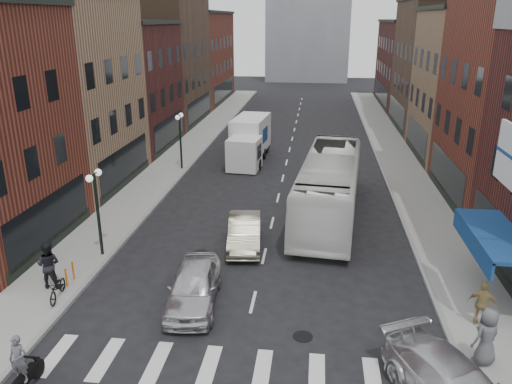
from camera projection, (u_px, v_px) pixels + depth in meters
ground at (250, 316)px, 18.45m from camera, size 160.00×160.00×0.00m
sidewalk_left at (182, 155)px, 40.03m from camera, size 3.00×74.00×0.15m
sidewalk_right at (399, 162)px, 38.06m from camera, size 3.00×74.00×0.15m
curb_left at (200, 156)px, 39.88m from camera, size 0.20×74.00×0.16m
curb_right at (378, 162)px, 38.25m from camera, size 0.20×74.00×0.16m
crosswalk_stripes at (237, 370)px, 15.64m from camera, size 12.00×2.20×0.01m
bldg_left_mid_a at (43, 90)px, 31.28m from camera, size 10.30×10.20×12.30m
bldg_left_mid_b at (108, 86)px, 40.98m from camera, size 10.30×10.20×10.30m
bldg_left_far_a at (150, 57)px, 50.79m from camera, size 10.30×12.20×13.30m
bldg_left_far_b at (185, 57)px, 64.24m from camera, size 10.30×16.20×11.30m
bldg_right_mid_b at (490, 86)px, 37.34m from camera, size 10.30×10.20×11.30m
bldg_right_far_a at (455, 66)px, 47.48m from camera, size 10.30×12.20×12.30m
bldg_right_far_b at (425, 64)px, 60.93m from camera, size 10.30×16.20×10.30m
awning_blue at (491, 236)px, 18.90m from camera, size 1.80×5.00×0.78m
streetlamp_near at (96, 198)px, 22.10m from camera, size 0.32×1.22×4.11m
streetlamp_far at (180, 131)px, 35.21m from camera, size 0.32×1.22×4.11m
bike_rack at (70, 274)px, 20.37m from camera, size 0.08×0.68×0.80m
box_truck at (249, 141)px, 37.98m from camera, size 2.72×7.63×3.24m
motorcycle_rider at (21, 368)px, 14.35m from camera, size 0.55×1.96×1.99m
transit_bus at (329, 186)px, 27.39m from camera, size 4.08×12.67×3.47m
sedan_left_near at (194, 286)px, 19.03m from camera, size 2.26×4.74×1.56m
sedan_left_far at (244, 232)px, 23.96m from camera, size 2.00×4.50×1.43m
parked_bicycle at (58, 288)px, 19.24m from camera, size 0.84×1.71×0.86m
ped_left_solo at (48, 265)px, 19.91m from camera, size 0.99×0.62×1.97m
ped_right_b at (482, 304)px, 17.43m from camera, size 1.11×0.82×1.70m
ped_right_c at (487, 336)px, 15.46m from camera, size 1.11×0.99×1.91m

